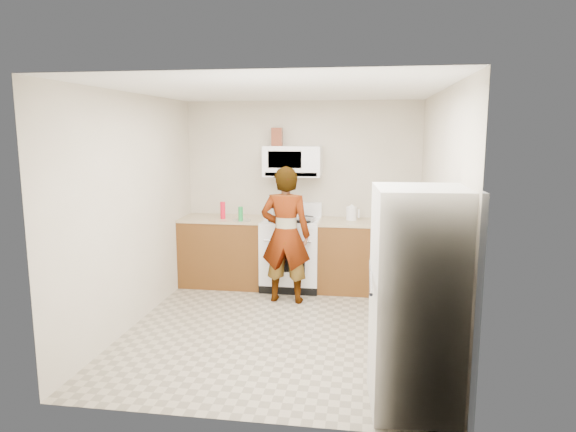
% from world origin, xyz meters
% --- Properties ---
extents(floor, '(3.60, 3.60, 0.00)m').
position_xyz_m(floor, '(0.00, 0.00, 0.00)').
color(floor, gray).
rests_on(floor, ground).
extents(back_wall, '(3.20, 0.02, 2.50)m').
position_xyz_m(back_wall, '(0.00, 1.79, 1.25)').
color(back_wall, beige).
rests_on(back_wall, floor).
extents(right_wall, '(0.02, 3.60, 2.50)m').
position_xyz_m(right_wall, '(1.59, 0.00, 1.25)').
color(right_wall, beige).
rests_on(right_wall, floor).
extents(cabinet_left, '(1.12, 0.62, 0.90)m').
position_xyz_m(cabinet_left, '(-1.04, 1.49, 0.45)').
color(cabinet_left, brown).
rests_on(cabinet_left, floor).
extents(counter_left, '(1.14, 0.64, 0.03)m').
position_xyz_m(counter_left, '(-1.04, 1.49, 0.92)').
color(counter_left, tan).
rests_on(counter_left, cabinet_left).
extents(cabinet_right, '(0.80, 0.62, 0.90)m').
position_xyz_m(cabinet_right, '(0.68, 1.49, 0.45)').
color(cabinet_right, brown).
rests_on(cabinet_right, floor).
extents(counter_right, '(0.82, 0.64, 0.03)m').
position_xyz_m(counter_right, '(0.68, 1.49, 0.92)').
color(counter_right, tan).
rests_on(counter_right, cabinet_right).
extents(gas_range, '(0.76, 0.65, 1.13)m').
position_xyz_m(gas_range, '(-0.10, 1.48, 0.49)').
color(gas_range, white).
rests_on(gas_range, floor).
extents(microwave, '(0.76, 0.38, 0.40)m').
position_xyz_m(microwave, '(-0.10, 1.61, 1.70)').
color(microwave, white).
rests_on(microwave, back_wall).
extents(person, '(0.63, 0.43, 1.68)m').
position_xyz_m(person, '(-0.09, 0.91, 0.84)').
color(person, tan).
rests_on(person, floor).
extents(fridge, '(0.75, 0.75, 1.70)m').
position_xyz_m(fridge, '(1.29, -1.38, 0.85)').
color(fridge, white).
rests_on(fridge, floor).
extents(kettle, '(0.18, 0.18, 0.17)m').
position_xyz_m(kettle, '(0.69, 1.57, 1.02)').
color(kettle, white).
rests_on(kettle, counter_right).
extents(jug, '(0.15, 0.15, 0.24)m').
position_xyz_m(jug, '(-0.32, 1.66, 2.02)').
color(jug, maroon).
rests_on(jug, microwave).
extents(saucepan, '(0.25, 0.25, 0.12)m').
position_xyz_m(saucepan, '(-0.26, 1.66, 1.02)').
color(saucepan, '#B7B7BC').
rests_on(saucepan, gas_range).
extents(tray, '(0.27, 0.20, 0.05)m').
position_xyz_m(tray, '(0.09, 1.40, 0.96)').
color(tray, silver).
rests_on(tray, gas_range).
extents(bottle_spray, '(0.08, 0.08, 0.23)m').
position_xyz_m(bottle_spray, '(-1.01, 1.40, 1.05)').
color(bottle_spray, red).
rests_on(bottle_spray, counter_left).
extents(bottle_hot_sauce, '(0.05, 0.05, 0.16)m').
position_xyz_m(bottle_hot_sauce, '(-0.75, 1.30, 1.01)').
color(bottle_hot_sauce, orange).
rests_on(bottle_hot_sauce, counter_left).
extents(bottle_green_cap, '(0.06, 0.06, 0.19)m').
position_xyz_m(bottle_green_cap, '(-0.73, 1.24, 1.03)').
color(bottle_green_cap, '#188938').
rests_on(bottle_green_cap, counter_left).
extents(pot_lid, '(0.30, 0.30, 0.01)m').
position_xyz_m(pot_lid, '(-0.73, 1.28, 0.94)').
color(pot_lid, white).
rests_on(pot_lid, counter_left).
extents(broom, '(0.13, 0.26, 1.23)m').
position_xyz_m(broom, '(1.51, 0.85, 0.63)').
color(broom, silver).
rests_on(broom, floor).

